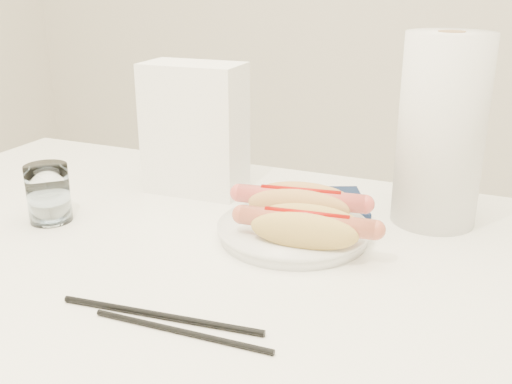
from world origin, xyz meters
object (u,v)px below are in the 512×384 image
at_px(paper_towel_roll, 441,131).
at_px(water_glass, 48,193).
at_px(hotdog_left, 300,203).
at_px(napkin_box, 195,129).
at_px(plate, 293,232).
at_px(hotdog_right, 306,227).
at_px(table, 188,289).

bearing_deg(paper_towel_roll, water_glass, -156.79).
xyz_separation_m(hotdog_left, paper_towel_roll, (0.18, 0.11, 0.10)).
relative_size(hotdog_left, paper_towel_roll, 0.67).
height_order(water_glass, napkin_box, napkin_box).
distance_m(plate, paper_towel_roll, 0.26).
distance_m(plate, water_glass, 0.38).
distance_m(hotdog_right, paper_towel_roll, 0.26).
relative_size(hotdog_right, paper_towel_roll, 0.65).
xyz_separation_m(water_glass, paper_towel_roll, (0.54, 0.23, 0.10)).
height_order(table, napkin_box, napkin_box).
distance_m(plate, hotdog_left, 0.05).
bearing_deg(hotdog_left, water_glass, -170.51).
distance_m(table, water_glass, 0.27).
xyz_separation_m(table, napkin_box, (-0.10, 0.22, 0.17)).
relative_size(plate, paper_towel_roll, 0.75).
bearing_deg(napkin_box, paper_towel_roll, 0.72).
height_order(table, paper_towel_roll, paper_towel_roll).
distance_m(table, napkin_box, 0.30).
xyz_separation_m(hotdog_right, napkin_box, (-0.26, 0.17, 0.07)).
xyz_separation_m(table, plate, (0.12, 0.10, 0.07)).
xyz_separation_m(napkin_box, paper_towel_roll, (0.40, 0.02, 0.03)).
height_order(water_glass, paper_towel_roll, paper_towel_roll).
bearing_deg(plate, hotdog_right, -53.40).
relative_size(plate, napkin_box, 0.95).
height_order(hotdog_left, water_glass, water_glass).
distance_m(napkin_box, paper_towel_roll, 0.40).
height_order(hotdog_right, napkin_box, napkin_box).
distance_m(hotdog_left, napkin_box, 0.25).
bearing_deg(plate, water_glass, -166.71).
bearing_deg(hotdog_right, plate, 120.36).
bearing_deg(water_glass, paper_towel_roll, 23.21).
bearing_deg(plate, table, -140.56).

